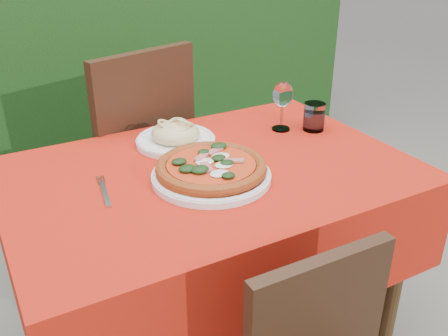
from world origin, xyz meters
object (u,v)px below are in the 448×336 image
pizza_plate (211,170)px  wine_glass (283,97)px  chair_far (133,150)px  pasta_plate (176,136)px  fork (105,194)px  water_glass (314,118)px

pizza_plate → wine_glass: bearing=28.8°
chair_far → pasta_plate: size_ratio=3.69×
chair_far → fork: size_ratio=4.93×
wine_glass → fork: size_ratio=0.89×
pasta_plate → water_glass: bearing=-14.5°
chair_far → water_glass: size_ratio=9.85×
fork → pasta_plate: bearing=45.2°
pizza_plate → pasta_plate: size_ratio=1.38×
wine_glass → fork: wine_glass is taller
pizza_plate → pasta_plate: pasta_plate is taller
pizza_plate → water_glass: 0.54m
chair_far → fork: bearing=49.0°
pasta_plate → water_glass: size_ratio=2.67×
pizza_plate → water_glass: bearing=17.9°
pizza_plate → pasta_plate: 0.30m
pasta_plate → wine_glass: wine_glass is taller
chair_far → pasta_plate: chair_far is taller
chair_far → pasta_plate: (0.04, -0.38, 0.19)m
pizza_plate → wine_glass: wine_glass is taller
pasta_plate → wine_glass: size_ratio=1.50×
pizza_plate → fork: size_ratio=1.85×
chair_far → wine_glass: chair_far is taller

